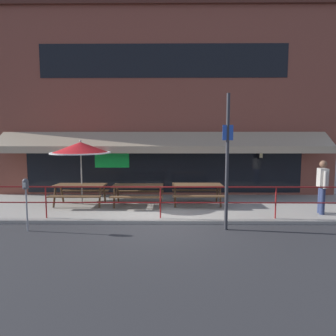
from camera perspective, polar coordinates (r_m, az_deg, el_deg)
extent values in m
plane|color=#2D2D30|center=(7.78, -1.73, -12.17)|extent=(120.00, 120.00, 0.00)
cube|color=#9E998E|center=(9.69, -1.27, -8.35)|extent=(15.00, 4.00, 0.10)
cube|color=brown|center=(11.80, -0.97, 13.63)|extent=(15.00, 0.50, 8.10)
cube|color=black|center=(11.94, -1.02, 22.31)|extent=(10.50, 0.02, 1.40)
cube|color=#522A21|center=(13.01, -1.01, 32.06)|extent=(15.00, 0.62, 0.20)
cube|color=black|center=(11.45, -0.98, 0.34)|extent=(12.00, 0.02, 2.30)
cube|color=#19D84C|center=(11.69, -12.09, 1.80)|extent=(1.50, 0.02, 0.70)
cube|color=tan|center=(10.87, -1.07, 6.15)|extent=(13.80, 0.92, 0.70)
cube|color=tan|center=(10.36, -1.14, 3.98)|extent=(13.80, 0.08, 0.28)
cube|color=black|center=(11.92, 19.28, 3.52)|extent=(0.04, 0.28, 0.04)
cube|color=black|center=(11.79, 19.47, 2.62)|extent=(0.18, 0.18, 0.28)
cube|color=beige|center=(11.79, 19.47, 2.62)|extent=(0.13, 0.19, 0.20)
cylinder|color=maroon|center=(8.75, -25.02, -6.80)|extent=(0.04, 0.04, 0.95)
cylinder|color=maroon|center=(7.92, -1.66, -7.54)|extent=(0.04, 0.04, 0.95)
cylinder|color=maroon|center=(8.52, 22.40, -7.02)|extent=(0.04, 0.04, 0.95)
cube|color=maroon|center=(7.83, -1.67, -4.15)|extent=(13.80, 0.04, 0.04)
cube|color=maroon|center=(7.92, -1.66, -7.54)|extent=(13.80, 0.03, 0.03)
cube|color=brown|center=(10.03, -18.62, -3.57)|extent=(1.80, 0.80, 0.05)
cube|color=brown|center=(9.54, -19.71, -5.87)|extent=(1.80, 0.26, 0.04)
cube|color=brown|center=(10.62, -17.55, -4.70)|extent=(1.80, 0.26, 0.04)
cylinder|color=#48311E|center=(9.56, -14.62, -6.14)|extent=(0.07, 0.30, 0.73)
cylinder|color=#48311E|center=(10.16, -13.68, -5.44)|extent=(0.07, 0.30, 0.73)
cylinder|color=#48311E|center=(10.09, -23.47, -5.81)|extent=(0.07, 0.30, 0.73)
cylinder|color=#48311E|center=(10.66, -22.08, -5.18)|extent=(0.07, 0.30, 0.73)
cube|color=brown|center=(9.47, -6.51, -3.83)|extent=(1.80, 0.80, 0.05)
cube|color=brown|center=(8.96, -6.94, -6.31)|extent=(1.80, 0.26, 0.04)
cube|color=brown|center=(10.09, -6.09, -4.99)|extent=(1.80, 0.26, 0.04)
cylinder|color=#48311E|center=(9.16, -1.72, -6.46)|extent=(0.07, 0.30, 0.73)
cylinder|color=#48311E|center=(9.78, -1.58, -5.70)|extent=(0.07, 0.30, 0.73)
cylinder|color=#48311E|center=(9.36, -11.62, -6.32)|extent=(0.07, 0.30, 0.73)
cylinder|color=#48311E|center=(9.97, -10.85, -5.59)|extent=(0.07, 0.30, 0.73)
cube|color=brown|center=(9.62, 6.31, -3.69)|extent=(1.80, 0.80, 0.05)
cube|color=brown|center=(9.10, 6.66, -6.12)|extent=(1.80, 0.26, 0.04)
cube|color=brown|center=(10.24, 5.96, -4.84)|extent=(1.80, 0.26, 0.04)
cylinder|color=#48311E|center=(9.49, 11.32, -6.15)|extent=(0.07, 0.30, 0.73)
cylinder|color=#48311E|center=(10.10, 10.64, -5.44)|extent=(0.07, 0.30, 0.73)
cylinder|color=#48311E|center=(9.32, 1.56, -6.25)|extent=(0.07, 0.30, 0.73)
cylinder|color=#48311E|center=(9.95, 1.49, -5.52)|extent=(0.07, 0.30, 0.73)
cylinder|color=#B7B2A8|center=(10.16, -18.33, -1.11)|extent=(0.04, 0.04, 2.30)
cone|color=red|center=(10.10, -18.48, 4.25)|extent=(2.10, 2.11, 0.47)
cylinder|color=white|center=(10.11, -18.45, 3.17)|extent=(2.14, 2.14, 0.11)
sphere|color=#B7B2A8|center=(10.10, -18.52, 5.61)|extent=(0.07, 0.07, 0.07)
cylinder|color=navy|center=(9.84, 30.24, -6.00)|extent=(0.15, 0.15, 0.86)
cylinder|color=navy|center=(9.65, 30.57, -6.23)|extent=(0.15, 0.15, 0.86)
cube|color=#B2ADA3|center=(9.64, 30.60, -1.85)|extent=(0.33, 0.45, 0.60)
cylinder|color=#B2ADA3|center=(9.89, 30.17, -1.84)|extent=(0.10, 0.10, 0.54)
cylinder|color=#B2ADA3|center=(9.39, 31.04, -2.22)|extent=(0.10, 0.10, 0.54)
sphere|color=brown|center=(9.60, 30.72, 0.76)|extent=(0.22, 0.22, 0.22)
cylinder|color=gray|center=(8.00, -28.37, -8.05)|extent=(0.04, 0.04, 1.15)
cylinder|color=#4C4C51|center=(7.88, -28.58, -3.26)|extent=(0.15, 0.15, 0.20)
sphere|color=#4C4C51|center=(7.87, -28.62, -2.54)|extent=(0.14, 0.14, 0.14)
cube|color=silver|center=(7.81, -28.88, -3.27)|extent=(0.08, 0.01, 0.13)
cylinder|color=#2D2D33|center=(7.15, 12.74, 1.08)|extent=(0.09, 0.09, 3.65)
cube|color=blue|center=(7.12, 12.90, 7.52)|extent=(0.28, 0.02, 0.40)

